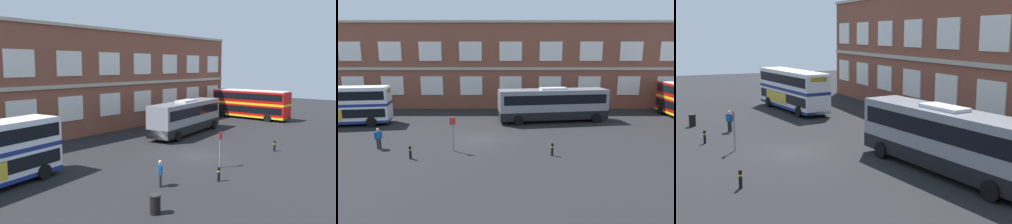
{
  "view_description": "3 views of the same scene",
  "coord_description": "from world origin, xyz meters",
  "views": [
    {
      "loc": [
        -24.72,
        -17.26,
        7.54
      ],
      "look_at": [
        -0.11,
        3.02,
        3.49
      ],
      "focal_mm": 39.16,
      "sensor_mm": 36.0,
      "label": 1
    },
    {
      "loc": [
        2.27,
        -24.87,
        7.55
      ],
      "look_at": [
        2.4,
        2.45,
        1.93
      ],
      "focal_mm": 30.81,
      "sensor_mm": 36.0,
      "label": 2
    },
    {
      "loc": [
        27.55,
        -8.0,
        7.74
      ],
      "look_at": [
        0.22,
        3.68,
        2.47
      ],
      "focal_mm": 47.43,
      "sensor_mm": 36.0,
      "label": 3
    }
  ],
  "objects": [
    {
      "name": "station_litter_bin",
      "position": [
        -11.3,
        -5.36,
        0.52
      ],
      "size": [
        0.6,
        0.6,
        1.03
      ],
      "color": "black",
      "rests_on": "ground"
    },
    {
      "name": "ground_plane",
      "position": [
        0.0,
        2.0,
        0.0
      ],
      "size": [
        120.0,
        120.0,
        0.0
      ],
      "primitive_type": "plane",
      "color": "black"
    },
    {
      "name": "touring_coach",
      "position": [
        7.47,
        6.63,
        1.91
      ],
      "size": [
        12.24,
        4.28,
        3.8
      ],
      "color": "gray",
      "rests_on": "ground"
    },
    {
      "name": "brick_terminal_building",
      "position": [
        0.23,
        17.98,
        5.7
      ],
      "size": [
        53.17,
        8.19,
        11.69
      ],
      "color": "brown",
      "rests_on": "ground"
    },
    {
      "name": "double_decker_near",
      "position": [
        -15.7,
        4.79,
        2.15
      ],
      "size": [
        11.27,
        4.31,
        4.07
      ],
      "color": "silver",
      "rests_on": "ground"
    },
    {
      "name": "waiting_passenger",
      "position": [
        -7.92,
        -2.79,
        0.93
      ],
      "size": [
        0.51,
        0.54,
        1.7
      ],
      "color": "black",
      "rests_on": "ground"
    },
    {
      "name": "safety_bollard_west",
      "position": [
        5.73,
        -4.38,
        0.49
      ],
      "size": [
        0.19,
        0.19,
        0.95
      ],
      "color": "black",
      "rests_on": "ground"
    },
    {
      "name": "safety_bollard_east",
      "position": [
        -4.67,
        -5.05,
        0.49
      ],
      "size": [
        0.19,
        0.19,
        0.95
      ],
      "color": "black",
      "rests_on": "ground"
    },
    {
      "name": "bus_stand_flag",
      "position": [
        -1.83,
        -3.4,
        1.64
      ],
      "size": [
        0.44,
        0.1,
        2.7
      ],
      "color": "slate",
      "rests_on": "ground"
    }
  ]
}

